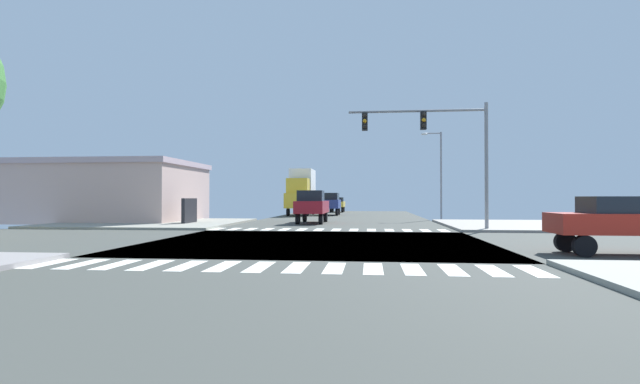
# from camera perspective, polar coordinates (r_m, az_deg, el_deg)

# --- Properties ---
(ground) EXTENTS (90.00, 90.00, 0.05)m
(ground) POSITION_cam_1_polar(r_m,az_deg,el_deg) (19.76, -0.26, -6.10)
(ground) COLOR #40433E
(sidewalk_corner_ne) EXTENTS (12.00, 12.00, 0.14)m
(sidewalk_corner_ne) POSITION_cam_1_polar(r_m,az_deg,el_deg) (33.41, 25.04, -3.66)
(sidewalk_corner_ne) COLOR gray
(sidewalk_corner_ne) RESTS_ON ground
(sidewalk_corner_nw) EXTENTS (12.00, 12.00, 0.14)m
(sidewalk_corner_nw) POSITION_cam_1_polar(r_m,az_deg,el_deg) (35.06, -19.61, -3.55)
(sidewalk_corner_nw) COLOR gray
(sidewalk_corner_nw) RESTS_ON ground
(crosswalk_near) EXTENTS (13.50, 2.00, 0.01)m
(crosswalk_near) POSITION_cam_1_polar(r_m,az_deg,el_deg) (12.62, -5.11, -9.04)
(crosswalk_near) COLOR white
(crosswalk_near) RESTS_ON ground
(crosswalk_far) EXTENTS (13.50, 2.00, 0.01)m
(crosswalk_far) POSITION_cam_1_polar(r_m,az_deg,el_deg) (27.02, 0.93, -4.59)
(crosswalk_far) COLOR white
(crosswalk_far) RESTS_ON ground
(traffic_signal_mast) EXTENTS (7.72, 0.55, 7.12)m
(traffic_signal_mast) POSITION_cam_1_polar(r_m,az_deg,el_deg) (27.24, 13.52, 6.61)
(traffic_signal_mast) COLOR gray
(traffic_signal_mast) RESTS_ON ground
(street_lamp) EXTENTS (1.78, 0.32, 7.48)m
(street_lamp) POSITION_cam_1_polar(r_m,az_deg,el_deg) (41.59, 14.10, 3.01)
(street_lamp) COLOR gray
(street_lamp) RESTS_ON ground
(bank_building) EXTENTS (16.88, 9.55, 4.60)m
(bank_building) POSITION_cam_1_polar(r_m,az_deg,el_deg) (40.44, -25.60, 0.04)
(bank_building) COLOR #BC9E97
(bank_building) RESTS_ON ground
(suv_nearside_1) EXTENTS (1.96, 4.60, 2.34)m
(suv_nearside_1) POSITION_cam_1_polar(r_m,az_deg,el_deg) (49.74, 1.27, -1.21)
(suv_nearside_1) COLOR black
(suv_nearside_1) RESTS_ON ground
(box_truck_farside_1) EXTENTS (2.40, 7.20, 4.85)m
(box_truck_farside_1) POSITION_cam_1_polar(r_m,az_deg,el_deg) (49.47, -2.26, 0.15)
(box_truck_farside_1) COLOR black
(box_truck_farside_1) RESTS_ON ground
(sedan_queued_1) EXTENTS (1.80, 4.30, 1.88)m
(sedan_queued_1) POSITION_cam_1_polar(r_m,az_deg,el_deg) (60.28, 2.11, -1.38)
(sedan_queued_1) COLOR black
(sedan_queued_1) RESTS_ON ground
(sedan_leading_2) EXTENTS (4.30, 1.80, 1.88)m
(sedan_leading_2) POSITION_cam_1_polar(r_m,az_deg,el_deg) (17.97, 32.74, -2.88)
(sedan_leading_2) COLOR black
(sedan_leading_2) RESTS_ON ground
(pickup_trailing_1) EXTENTS (2.00, 5.10, 2.35)m
(pickup_trailing_1) POSITION_cam_1_polar(r_m,az_deg,el_deg) (33.99, -0.97, -1.62)
(pickup_trailing_1) COLOR black
(pickup_trailing_1) RESTS_ON ground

